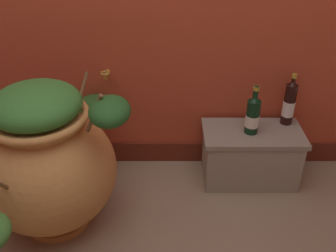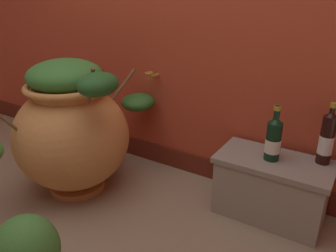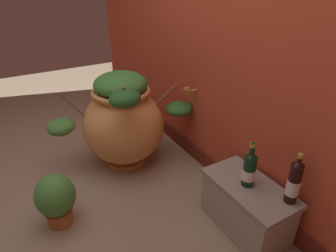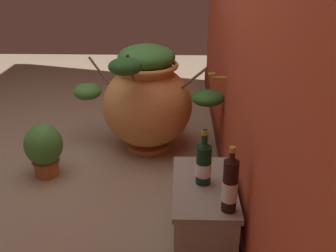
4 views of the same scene
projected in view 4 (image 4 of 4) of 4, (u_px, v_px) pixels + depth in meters
name	position (u px, v px, depth m)	size (l,w,h in m)	color
ground_plane	(68.00, 174.00, 2.85)	(7.00, 7.00, 0.00)	gray
terracotta_urn	(147.00, 99.00, 3.07)	(0.79, 1.16, 0.83)	#D68E4C
stone_ledge	(203.00, 210.00, 2.14)	(0.60, 0.32, 0.35)	#9E9384
wine_bottle_left	(204.00, 162.00, 2.04)	(0.08, 0.08, 0.30)	black
wine_bottle_middle	(230.00, 184.00, 1.82)	(0.07, 0.07, 0.33)	black
potted_shrub	(44.00, 148.00, 2.76)	(0.26, 0.26, 0.38)	#B26638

